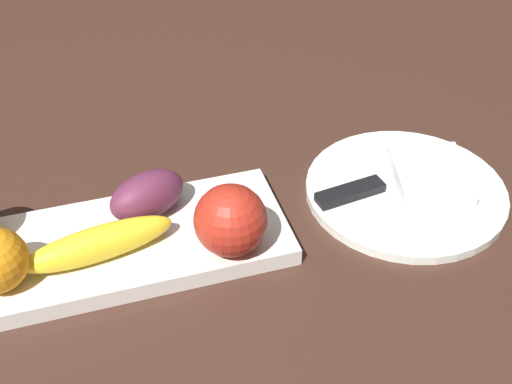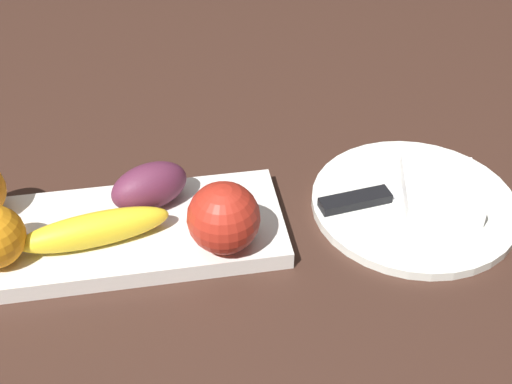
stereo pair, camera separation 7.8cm
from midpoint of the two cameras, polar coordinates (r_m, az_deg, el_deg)
name	(u,v)px [view 2 (the right image)]	position (r m, az deg, el deg)	size (l,w,h in m)	color
ground_plane	(100,262)	(0.78, -10.31, -6.03)	(2.40, 2.40, 0.00)	#39221A
fruit_tray	(87,237)	(0.80, -11.43, -3.92)	(0.46, 0.16, 0.02)	white
apple	(224,218)	(0.73, 0.28, -2.33)	(0.08, 0.08, 0.08)	#AF281B
banana	(95,229)	(0.76, -10.63, -3.27)	(0.17, 0.04, 0.04)	yellow
grape_bunch	(149,186)	(0.80, -6.27, 0.36)	(0.09, 0.05, 0.06)	#5E2640
dinner_plate	(414,203)	(0.87, 15.75, -1.04)	(0.25, 0.25, 0.01)	white
folded_napkin	(440,189)	(0.87, 17.87, 0.10)	(0.09, 0.11, 0.02)	white
knife	(366,199)	(0.85, 11.99, -0.67)	(0.18, 0.05, 0.01)	silver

